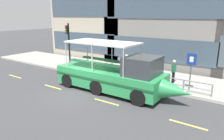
{
  "coord_description": "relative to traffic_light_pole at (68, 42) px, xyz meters",
  "views": [
    {
      "loc": [
        9.29,
        -9.97,
        5.05
      ],
      "look_at": [
        1.19,
        1.88,
        1.3
      ],
      "focal_mm": 33.61,
      "sensor_mm": 36.0,
      "label": 1
    }
  ],
  "objects": [
    {
      "name": "curb_guardrail",
      "position": [
        6.38,
        -0.24,
        -1.98
      ],
      "size": [
        12.21,
        0.09,
        0.82
      ],
      "color": "gray",
      "rests_on": "sidewalk"
    },
    {
      "name": "pedestrian_mid_right",
      "position": [
        5.43,
        1.34,
        -1.51
      ],
      "size": [
        0.24,
        0.48,
        1.7
      ],
      "color": "black",
      "rests_on": "sidewalk"
    },
    {
      "name": "sidewalk",
      "position": [
        4.9,
        1.91,
        -2.62
      ],
      "size": [
        32.0,
        4.8,
        0.18
      ],
      "primitive_type": "cube",
      "color": "#99968E",
      "rests_on": "ground_plane"
    },
    {
      "name": "parking_sign",
      "position": [
        10.95,
        0.26,
        -0.84
      ],
      "size": [
        0.6,
        0.12,
        2.49
      ],
      "color": "#4C4F54",
      "rests_on": "sidewalk"
    },
    {
      "name": "pedestrian_near_bow",
      "position": [
        9.55,
        1.16,
        -1.48
      ],
      "size": [
        0.28,
        0.48,
        1.74
      ],
      "color": "black",
      "rests_on": "sidewalk"
    },
    {
      "name": "curb_edge",
      "position": [
        4.9,
        -0.58,
        -2.62
      ],
      "size": [
        32.0,
        0.18,
        0.18
      ],
      "primitive_type": "cube",
      "color": "#B2ADA3",
      "rests_on": "ground_plane"
    },
    {
      "name": "lane_centreline",
      "position": [
        4.9,
        -4.19,
        -2.71
      ],
      "size": [
        25.8,
        0.12,
        0.01
      ],
      "color": "#DBD64C",
      "rests_on": "ground_plane"
    },
    {
      "name": "pedestrian_mid_left",
      "position": [
        6.49,
        0.56,
        -1.62
      ],
      "size": [
        0.41,
        0.26,
        1.52
      ],
      "color": "#1E2338",
      "rests_on": "sidewalk"
    },
    {
      "name": "duck_tour_boat",
      "position": [
        6.83,
        -2.38,
        -1.59
      ],
      "size": [
        9.5,
        2.65,
        3.33
      ],
      "color": "#2D9351",
      "rests_on": "ground_plane"
    },
    {
      "name": "ground_plane",
      "position": [
        4.9,
        -3.69,
        -2.71
      ],
      "size": [
        120.0,
        120.0,
        0.0
      ],
      "primitive_type": "plane",
      "color": "#3D3D3F"
    },
    {
      "name": "traffic_light_pole",
      "position": [
        0.0,
        0.0,
        0.0
      ],
      "size": [
        0.24,
        0.46,
        4.18
      ],
      "color": "black",
      "rests_on": "sidewalk"
    }
  ]
}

